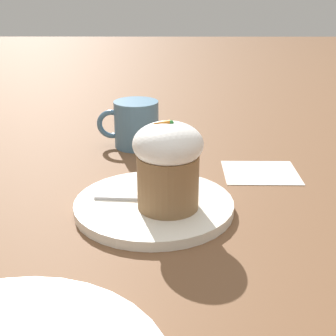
% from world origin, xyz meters
% --- Properties ---
extents(ground_plane, '(4.00, 4.00, 0.00)m').
position_xyz_m(ground_plane, '(0.00, 0.00, 0.00)').
color(ground_plane, brown).
extents(dessert_plate, '(0.20, 0.20, 0.01)m').
position_xyz_m(dessert_plate, '(0.00, 0.00, 0.01)').
color(dessert_plate, white).
rests_on(dessert_plate, ground_plane).
extents(carrot_cake, '(0.08, 0.08, 0.11)m').
position_xyz_m(carrot_cake, '(-0.02, 0.02, 0.07)').
color(carrot_cake, olive).
rests_on(carrot_cake, dessert_plate).
extents(spoon, '(0.11, 0.04, 0.01)m').
position_xyz_m(spoon, '(-0.00, -0.00, 0.02)').
color(spoon, silver).
rests_on(spoon, dessert_plate).
extents(coffee_cup, '(0.11, 0.08, 0.08)m').
position_xyz_m(coffee_cup, '(0.04, -0.25, 0.04)').
color(coffee_cup, teal).
rests_on(coffee_cup, ground_plane).
extents(paper_napkin, '(0.11, 0.10, 0.00)m').
position_xyz_m(paper_napkin, '(-0.16, -0.12, 0.00)').
color(paper_napkin, white).
rests_on(paper_napkin, ground_plane).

